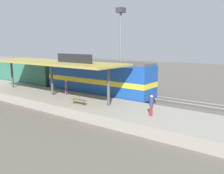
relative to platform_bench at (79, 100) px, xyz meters
The scene contains 12 objects.
ground_plane 9.80m from the platform_bench, 34.47° to the left, with size 120.00×120.00×0.00m, color #5B564C.
track_near 8.24m from the platform_bench, 42.47° to the left, with size 3.20×110.00×0.16m.
track_far 12.01m from the platform_bench, 27.39° to the left, with size 3.20×110.00×0.16m.
platform 5.74m from the platform_bench, 75.70° to the left, with size 6.00×44.00×0.90m, color gray.
station_canopy 6.43m from the platform_bench, 75.46° to the left, with size 5.20×18.00×4.70m.
platform_bench is the anchor object (origin of this frame).
locomotive 6.67m from the platform_bench, 24.27° to the left, with size 2.93×14.43×4.44m.
passenger_carriage_front 21.58m from the platform_bench, 73.84° to the left, with size 2.90×20.00×4.24m.
freight_car 12.85m from the platform_bench, 34.31° to the left, with size 2.80×12.00×3.54m.
light_mast 16.23m from the platform_bench, 19.28° to the left, with size 1.10×1.10×11.70m.
person_waiting 7.34m from the platform_bench, 83.49° to the right, with size 0.34×0.34×1.71m.
person_walking 5.01m from the platform_bench, 60.66° to the left, with size 0.34×0.34×1.71m.
Camera 1 is at (-22.24, -21.67, 6.63)m, focal length 39.36 mm.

